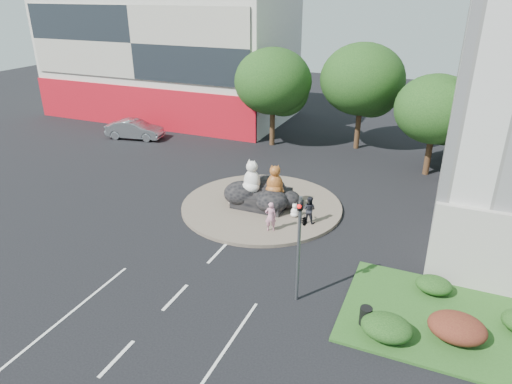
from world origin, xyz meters
TOP-DOWN VIEW (x-y plane):
  - ground at (0.00, 0.00)m, footprint 120.00×120.00m
  - roundabout_island at (0.00, 10.00)m, footprint 10.00×10.00m
  - rock_plinth at (0.00, 10.00)m, footprint 3.20×2.60m
  - shophouse_block at (-18.00, 27.91)m, footprint 25.20×12.30m
  - grass_verge at (12.00, 3.00)m, footprint 10.00×6.00m
  - tree_left at (-3.93, 22.06)m, footprint 6.46×6.46m
  - tree_mid at (3.07, 24.06)m, footprint 6.84×6.84m
  - tree_right at (9.07, 20.06)m, footprint 5.70×5.70m
  - hedge_near_green at (9.00, 1.00)m, footprint 2.00×1.60m
  - hedge_red at (11.50, 2.00)m, footprint 2.20×1.76m
  - hedge_back_green at (10.50, 4.80)m, footprint 1.60×1.28m
  - traffic_light at (5.10, 2.00)m, footprint 0.44×1.24m
  - street_lamp at (12.82, 8.00)m, footprint 2.34×0.22m
  - cat_white at (-0.55, 9.77)m, footprint 1.49×1.37m
  - cat_tabby at (0.87, 9.98)m, footprint 1.43×1.35m
  - kitten_calico at (-1.63, 9.24)m, footprint 0.62×0.55m
  - kitten_white at (2.42, 9.25)m, footprint 0.60×0.55m
  - pedestrian_pink at (1.75, 7.09)m, footprint 0.74×0.63m
  - pedestrian_dark at (3.42, 8.87)m, footprint 0.84×0.69m
  - parked_car at (-16.18, 18.74)m, footprint 5.44×2.75m
  - litter_bin at (8.11, 1.43)m, footprint 0.65×0.65m

SIDE VIEW (x-z plane):
  - ground at x=0.00m, z-range 0.00..0.00m
  - grass_verge at x=12.00m, z-range 0.00..0.12m
  - roundabout_island at x=0.00m, z-range 0.00..0.20m
  - hedge_back_green at x=10.50m, z-range 0.12..0.84m
  - litter_bin at x=8.11m, z-range 0.12..0.92m
  - hedge_near_green at x=9.00m, z-range 0.12..1.02m
  - hedge_red at x=11.50m, z-range 0.12..1.11m
  - kitten_white at x=2.42m, z-range 0.20..1.05m
  - rock_plinth at x=0.00m, z-range 0.20..1.10m
  - kitten_calico at x=-1.63m, z-range 0.20..1.17m
  - parked_car at x=-16.18m, z-range 0.00..1.71m
  - pedestrian_dark at x=3.42m, z-range 0.20..1.81m
  - pedestrian_pink at x=1.75m, z-range 0.20..1.93m
  - cat_tabby at x=0.87m, z-range 1.10..2.99m
  - cat_white at x=-0.55m, z-range 1.10..3.18m
  - traffic_light at x=5.10m, z-range 1.12..6.12m
  - street_lamp at x=12.82m, z-range 0.52..8.58m
  - tree_right at x=9.07m, z-range 0.98..8.28m
  - tree_left at x=-3.93m, z-range 1.11..9.38m
  - tree_mid at x=3.07m, z-range 1.18..9.94m
  - shophouse_block at x=-18.00m, z-range -2.52..14.88m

